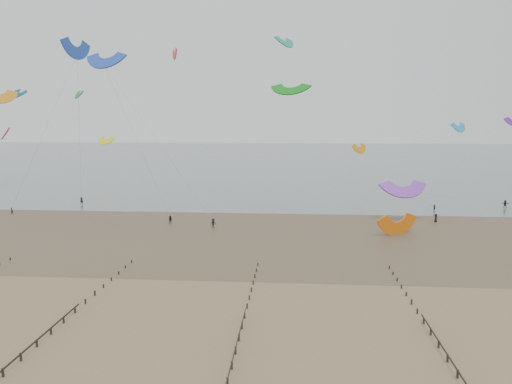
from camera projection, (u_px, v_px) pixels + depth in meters
ground at (216, 295)px, 57.87m from camera, size 500.00×500.00×0.00m
sea_and_shore at (223, 229)px, 92.11m from camera, size 500.00×665.00×0.03m
groynes at (228, 377)px, 38.71m from camera, size 72.16×50.16×1.00m
kitesurfer_lead at (12, 211)px, 106.25m from camera, size 0.64×0.55×1.50m
kitesurfers at (368, 213)px, 103.71m from camera, size 129.18×27.48×1.85m
grounded_kite at (397, 234)px, 88.26m from camera, size 9.21×8.64×4.03m
kites_airborne at (198, 111)px, 144.64m from camera, size 227.38×111.27×42.83m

